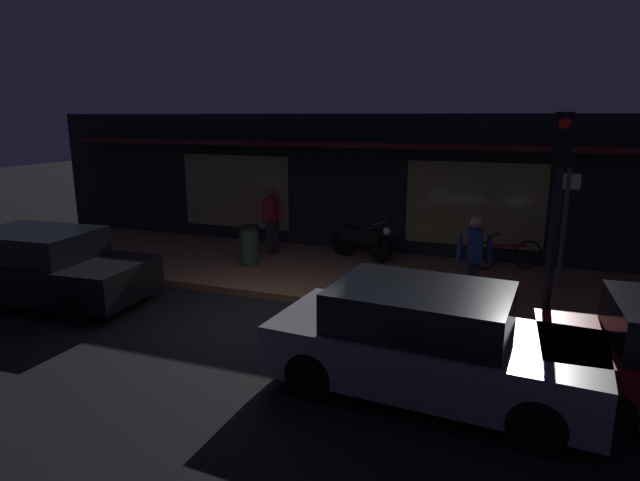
{
  "coord_description": "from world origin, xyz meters",
  "views": [
    {
      "loc": [
        4.19,
        -8.0,
        3.55
      ],
      "look_at": [
        0.28,
        2.4,
        0.95
      ],
      "focal_mm": 30.01,
      "sensor_mm": 36.0,
      "label": 1
    }
  ],
  "objects_px": {
    "sign_post": "(564,221)",
    "parked_car_far": "(427,342)",
    "motorcycle": "(362,239)",
    "bicycle_parked": "(506,254)",
    "parked_car_near": "(42,267)",
    "person_photographer": "(272,219)",
    "person_bystander": "(474,259)",
    "trash_bin": "(249,245)",
    "traffic_light_pole": "(557,195)"
  },
  "relations": [
    {
      "from": "sign_post",
      "to": "parked_car_far",
      "type": "height_order",
      "value": "sign_post"
    },
    {
      "from": "motorcycle",
      "to": "bicycle_parked",
      "type": "distance_m",
      "value": 3.31
    },
    {
      "from": "parked_car_near",
      "to": "bicycle_parked",
      "type": "bearing_deg",
      "value": 30.94
    },
    {
      "from": "person_photographer",
      "to": "parked_car_far",
      "type": "relative_size",
      "value": 0.4
    },
    {
      "from": "person_bystander",
      "to": "trash_bin",
      "type": "distance_m",
      "value": 5.21
    },
    {
      "from": "person_photographer",
      "to": "traffic_light_pole",
      "type": "xyz_separation_m",
      "value": [
        6.23,
        -3.77,
        1.45
      ]
    },
    {
      "from": "person_photographer",
      "to": "person_bystander",
      "type": "relative_size",
      "value": 1.0
    },
    {
      "from": "trash_bin",
      "to": "traffic_light_pole",
      "type": "height_order",
      "value": "traffic_light_pole"
    },
    {
      "from": "sign_post",
      "to": "traffic_light_pole",
      "type": "distance_m",
      "value": 3.53
    },
    {
      "from": "motorcycle",
      "to": "parked_car_near",
      "type": "height_order",
      "value": "parked_car_near"
    },
    {
      "from": "person_photographer",
      "to": "traffic_light_pole",
      "type": "distance_m",
      "value": 7.43
    },
    {
      "from": "parked_car_near",
      "to": "parked_car_far",
      "type": "xyz_separation_m",
      "value": [
        7.55,
        -0.9,
        0.0
      ]
    },
    {
      "from": "motorcycle",
      "to": "parked_car_far",
      "type": "distance_m",
      "value": 6.17
    },
    {
      "from": "trash_bin",
      "to": "parked_car_near",
      "type": "height_order",
      "value": "parked_car_near"
    },
    {
      "from": "traffic_light_pole",
      "to": "parked_car_far",
      "type": "distance_m",
      "value": 2.79
    },
    {
      "from": "motorcycle",
      "to": "traffic_light_pole",
      "type": "bearing_deg",
      "value": -45.57
    },
    {
      "from": "motorcycle",
      "to": "parked_car_near",
      "type": "xyz_separation_m",
      "value": [
        -5.05,
        -4.73,
        0.06
      ]
    },
    {
      "from": "parked_car_far",
      "to": "sign_post",
      "type": "bearing_deg",
      "value": 69.64
    },
    {
      "from": "person_photographer",
      "to": "person_bystander",
      "type": "height_order",
      "value": "same"
    },
    {
      "from": "motorcycle",
      "to": "trash_bin",
      "type": "distance_m",
      "value": 2.72
    },
    {
      "from": "motorcycle",
      "to": "person_photographer",
      "type": "distance_m",
      "value": 2.32
    },
    {
      "from": "person_photographer",
      "to": "parked_car_near",
      "type": "bearing_deg",
      "value": -121.81
    },
    {
      "from": "motorcycle",
      "to": "trash_bin",
      "type": "xyz_separation_m",
      "value": [
        -2.31,
        -1.44,
        -0.03
      ]
    },
    {
      "from": "person_photographer",
      "to": "parked_car_far",
      "type": "height_order",
      "value": "person_photographer"
    },
    {
      "from": "person_photographer",
      "to": "parked_car_near",
      "type": "height_order",
      "value": "person_photographer"
    },
    {
      "from": "traffic_light_pole",
      "to": "sign_post",
      "type": "bearing_deg",
      "value": 83.43
    },
    {
      "from": "motorcycle",
      "to": "traffic_light_pole",
      "type": "relative_size",
      "value": 0.46
    },
    {
      "from": "motorcycle",
      "to": "sign_post",
      "type": "relative_size",
      "value": 0.69
    },
    {
      "from": "bicycle_parked",
      "to": "traffic_light_pole",
      "type": "height_order",
      "value": "traffic_light_pole"
    },
    {
      "from": "parked_car_near",
      "to": "person_photographer",
      "type": "bearing_deg",
      "value": 58.19
    },
    {
      "from": "person_photographer",
      "to": "trash_bin",
      "type": "bearing_deg",
      "value": -91.5
    },
    {
      "from": "person_bystander",
      "to": "traffic_light_pole",
      "type": "distance_m",
      "value": 2.45
    },
    {
      "from": "sign_post",
      "to": "trash_bin",
      "type": "relative_size",
      "value": 2.58
    },
    {
      "from": "person_photographer",
      "to": "sign_post",
      "type": "height_order",
      "value": "sign_post"
    },
    {
      "from": "trash_bin",
      "to": "sign_post",
      "type": "bearing_deg",
      "value": 6.6
    },
    {
      "from": "bicycle_parked",
      "to": "person_bystander",
      "type": "relative_size",
      "value": 0.91
    },
    {
      "from": "motorcycle",
      "to": "sign_post",
      "type": "bearing_deg",
      "value": -8.76
    },
    {
      "from": "motorcycle",
      "to": "person_bystander",
      "type": "relative_size",
      "value": 0.99
    },
    {
      "from": "bicycle_parked",
      "to": "parked_car_far",
      "type": "bearing_deg",
      "value": -97.65
    },
    {
      "from": "parked_car_near",
      "to": "parked_car_far",
      "type": "bearing_deg",
      "value": -6.79
    },
    {
      "from": "person_bystander",
      "to": "parked_car_far",
      "type": "relative_size",
      "value": 0.4
    },
    {
      "from": "person_bystander",
      "to": "traffic_light_pole",
      "type": "relative_size",
      "value": 0.46
    },
    {
      "from": "person_bystander",
      "to": "parked_car_far",
      "type": "bearing_deg",
      "value": -95.07
    },
    {
      "from": "person_bystander",
      "to": "trash_bin",
      "type": "relative_size",
      "value": 1.8
    },
    {
      "from": "motorcycle",
      "to": "bicycle_parked",
      "type": "relative_size",
      "value": 1.08
    },
    {
      "from": "bicycle_parked",
      "to": "parked_car_far",
      "type": "relative_size",
      "value": 0.36
    },
    {
      "from": "motorcycle",
      "to": "traffic_light_pole",
      "type": "height_order",
      "value": "traffic_light_pole"
    },
    {
      "from": "trash_bin",
      "to": "person_photographer",
      "type": "bearing_deg",
      "value": 88.5
    },
    {
      "from": "parked_car_near",
      "to": "trash_bin",
      "type": "bearing_deg",
      "value": 50.24
    },
    {
      "from": "bicycle_parked",
      "to": "sign_post",
      "type": "xyz_separation_m",
      "value": [
        1.05,
        -0.94,
        1.0
      ]
    }
  ]
}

